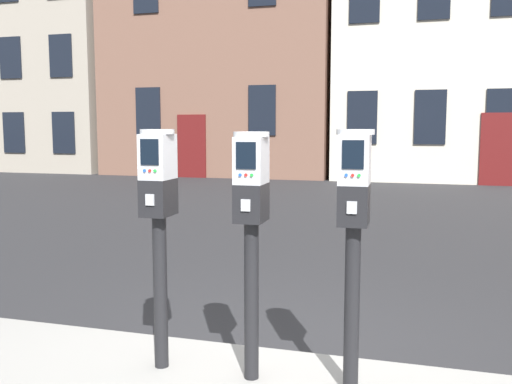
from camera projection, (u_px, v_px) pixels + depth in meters
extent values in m
plane|color=#28282B|center=(282.00, 381.00, 3.82)|extent=(160.00, 160.00, 0.00)
cylinder|color=black|center=(160.00, 292.00, 3.68)|extent=(0.09, 0.09, 1.00)
cube|color=black|center=(159.00, 197.00, 3.61)|extent=(0.18, 0.24, 0.23)
cube|color=#A5A8AD|center=(150.00, 200.00, 3.49)|extent=(0.06, 0.01, 0.07)
cube|color=#B7BABF|center=(158.00, 157.00, 3.58)|extent=(0.18, 0.23, 0.28)
cube|color=black|center=(149.00, 152.00, 3.46)|extent=(0.12, 0.01, 0.16)
cylinder|color=blue|center=(144.00, 171.00, 3.48)|extent=(0.02, 0.01, 0.02)
cylinder|color=red|center=(150.00, 171.00, 3.47)|extent=(0.02, 0.01, 0.02)
cylinder|color=green|center=(155.00, 171.00, 3.46)|extent=(0.02, 0.01, 0.02)
cylinder|color=#B7BABF|center=(157.00, 132.00, 3.56)|extent=(0.22, 0.22, 0.03)
cylinder|color=black|center=(251.00, 301.00, 3.51)|extent=(0.09, 0.09, 0.99)
cube|color=black|center=(251.00, 203.00, 3.44)|extent=(0.18, 0.24, 0.23)
cube|color=#A5A8AD|center=(246.00, 205.00, 3.31)|extent=(0.06, 0.01, 0.07)
cube|color=#B7BABF|center=(251.00, 160.00, 3.41)|extent=(0.18, 0.23, 0.28)
cube|color=black|center=(246.00, 156.00, 3.29)|extent=(0.12, 0.01, 0.16)
cylinder|color=blue|center=(240.00, 175.00, 3.31)|extent=(0.02, 0.01, 0.02)
cylinder|color=red|center=(246.00, 175.00, 3.30)|extent=(0.02, 0.01, 0.02)
cylinder|color=green|center=(252.00, 175.00, 3.29)|extent=(0.02, 0.01, 0.02)
cylinder|color=#B7BABF|center=(251.00, 134.00, 3.39)|extent=(0.22, 0.22, 0.03)
cylinder|color=black|center=(352.00, 309.00, 3.33)|extent=(0.09, 0.09, 1.00)
cube|color=black|center=(354.00, 205.00, 3.26)|extent=(0.18, 0.24, 0.23)
cube|color=#A5A8AD|center=(352.00, 208.00, 3.14)|extent=(0.06, 0.01, 0.07)
cube|color=#B7BABF|center=(355.00, 160.00, 3.23)|extent=(0.18, 0.23, 0.28)
cube|color=black|center=(353.00, 155.00, 3.12)|extent=(0.12, 0.01, 0.16)
cylinder|color=blue|center=(346.00, 175.00, 3.14)|extent=(0.02, 0.01, 0.02)
cylinder|color=red|center=(353.00, 175.00, 3.13)|extent=(0.02, 0.01, 0.02)
cylinder|color=green|center=(359.00, 175.00, 3.12)|extent=(0.02, 0.01, 0.02)
cylinder|color=#B7BABF|center=(355.00, 132.00, 3.21)|extent=(0.22, 0.22, 0.03)
cube|color=#9E9384|center=(40.00, 38.00, 23.80)|extent=(8.46, 6.27, 10.80)
cube|color=black|center=(14.00, 132.00, 20.94)|extent=(0.90, 0.06, 1.48)
cube|color=black|center=(64.00, 133.00, 20.35)|extent=(0.90, 0.06, 1.48)
cube|color=black|center=(10.00, 58.00, 20.63)|extent=(0.90, 0.06, 1.48)
cube|color=black|center=(61.00, 56.00, 20.04)|extent=(0.90, 0.06, 1.48)
cube|color=brown|center=(232.00, 9.00, 21.18)|extent=(8.05, 5.93, 12.11)
cube|color=black|center=(148.00, 111.00, 19.32)|extent=(0.90, 0.06, 1.60)
cube|color=black|center=(262.00, 110.00, 18.20)|extent=(0.90, 0.06, 1.60)
cube|color=#591414|center=(192.00, 146.00, 19.02)|extent=(1.00, 0.07, 2.10)
cube|color=beige|center=(464.00, 16.00, 19.09)|extent=(7.94, 6.17, 10.81)
cube|color=black|center=(362.00, 117.00, 17.34)|extent=(0.90, 0.06, 1.60)
cube|color=black|center=(430.00, 117.00, 16.78)|extent=(0.90, 0.06, 1.60)
cube|color=black|center=(503.00, 117.00, 16.23)|extent=(0.90, 0.06, 1.60)
cube|color=#591414|center=(498.00, 149.00, 16.36)|extent=(1.00, 0.07, 2.10)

